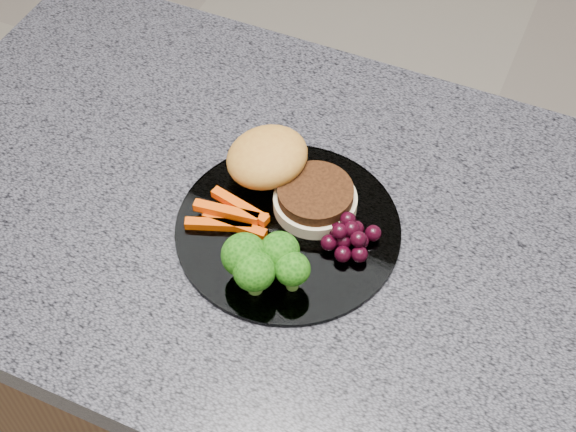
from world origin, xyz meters
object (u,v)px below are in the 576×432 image
object	(u,v)px
burger	(284,174)
island_cabinet	(345,417)
plate	(288,228)
grape_bunch	(348,236)

from	to	relation	value
burger	island_cabinet	bearing A→B (deg)	-14.90
island_cabinet	plate	world-z (taller)	plate
island_cabinet	plate	bearing A→B (deg)	-168.60
island_cabinet	burger	bearing A→B (deg)	163.77
burger	grape_bunch	bearing A→B (deg)	-24.00
plate	burger	xyz separation A→B (m)	(-0.03, 0.05, 0.03)
plate	island_cabinet	bearing A→B (deg)	11.40
plate	burger	bearing A→B (deg)	118.47
island_cabinet	burger	xyz separation A→B (m)	(-0.12, 0.03, 0.50)
plate	burger	distance (m)	0.07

